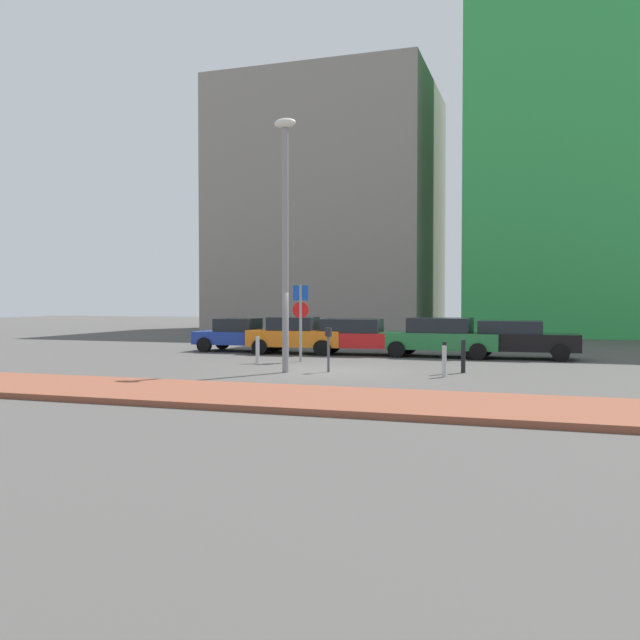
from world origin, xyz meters
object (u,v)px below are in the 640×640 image
object	(u,v)px
parked_car_orange	(296,335)
parking_meter	(328,343)
traffic_bollard_mid	(257,350)
traffic_bollard_far	(463,356)
parked_car_blue	(241,335)
parked_car_black	(515,339)
parked_car_green	(441,337)
parked_car_red	(359,336)
parking_sign_post	(301,313)
traffic_bollard_near	(444,361)
street_lamp	(285,226)
traffic_bollard_edge	(444,358)

from	to	relation	value
parked_car_orange	parking_meter	bearing A→B (deg)	-61.81
traffic_bollard_mid	traffic_bollard_far	world-z (taller)	traffic_bollard_far
parked_car_blue	traffic_bollard_mid	xyz separation A→B (m)	(2.94, -4.91, -0.25)
parked_car_black	parking_meter	xyz separation A→B (m)	(-5.38, -6.79, 0.13)
parked_car_green	parking_meter	size ratio (longest dim) A/B	3.37
parked_car_blue	parked_car_red	world-z (taller)	parked_car_red
parked_car_black	parking_sign_post	world-z (taller)	parking_sign_post
parked_car_blue	parked_car_green	world-z (taller)	parked_car_green
parked_car_red	parking_sign_post	size ratio (longest dim) A/B	1.61
parked_car_orange	traffic_bollard_near	distance (m)	9.81
street_lamp	traffic_bollard_edge	world-z (taller)	street_lamp
parked_car_orange	parked_car_green	distance (m)	6.05
parked_car_blue	traffic_bollard_near	world-z (taller)	parked_car_blue
parked_car_blue	traffic_bollard_near	size ratio (longest dim) A/B	4.35
traffic_bollard_edge	parked_car_blue	bearing A→B (deg)	146.83
traffic_bollard_edge	parking_sign_post	bearing A→B (deg)	155.04
parking_sign_post	traffic_bollard_near	xyz separation A→B (m)	(5.69, -3.39, -1.32)
traffic_bollard_mid	traffic_bollard_edge	xyz separation A→B (m)	(6.82, -1.47, 0.01)
parking_sign_post	parked_car_blue	bearing A→B (deg)	137.83
street_lamp	traffic_bollard_near	bearing A→B (deg)	3.18
parked_car_blue	parked_car_green	xyz separation A→B (m)	(8.79, -0.18, 0.07)
traffic_bollard_edge	parked_car_red	bearing A→B (deg)	124.77
parking_meter	street_lamp	bearing A→B (deg)	-156.25
parked_car_red	street_lamp	distance (m)	8.23
parked_car_orange	parking_meter	size ratio (longest dim) A/B	2.94
parked_car_blue	parked_car_black	size ratio (longest dim) A/B	0.86
parking_meter	traffic_bollard_mid	xyz separation A→B (m)	(-3.28, 1.99, -0.42)
street_lamp	traffic_bollard_mid	bearing A→B (deg)	128.96
parked_car_black	parking_meter	bearing A→B (deg)	-128.39
parked_car_red	street_lamp	bearing A→B (deg)	-93.50
parked_car_blue	parked_car_green	size ratio (longest dim) A/B	0.85
parked_car_red	traffic_bollard_far	world-z (taller)	parked_car_red
parking_sign_post	parking_meter	xyz separation A→B (m)	(2.05, -3.12, -0.87)
street_lamp	traffic_bollard_mid	xyz separation A→B (m)	(-2.05, 2.53, -4.09)
parked_car_blue	street_lamp	distance (m)	9.74
traffic_bollard_edge	parking_meter	bearing A→B (deg)	-171.67
parking_sign_post	traffic_bollard_mid	xyz separation A→B (m)	(-1.23, -1.13, -1.29)
street_lamp	traffic_bollard_far	distance (m)	6.85
parked_car_orange	traffic_bollard_far	distance (m)	9.26
parked_car_red	parked_car_green	distance (m)	3.36
parking_meter	traffic_bollard_mid	world-z (taller)	parking_meter
parked_car_black	street_lamp	world-z (taller)	street_lamp
parked_car_green	parking_meter	world-z (taller)	parked_car_green
traffic_bollard_mid	traffic_bollard_far	xyz separation A→B (m)	(7.33, -0.92, 0.03)
street_lamp	traffic_bollard_edge	size ratio (longest dim) A/B	7.97
traffic_bollard_mid	traffic_bollard_far	bearing A→B (deg)	-7.19
parked_car_orange	parked_car_red	bearing A→B (deg)	5.80
parked_car_red	traffic_bollard_edge	size ratio (longest dim) A/B	4.62
parking_meter	street_lamp	world-z (taller)	street_lamp
street_lamp	traffic_bollard_edge	bearing A→B (deg)	12.53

